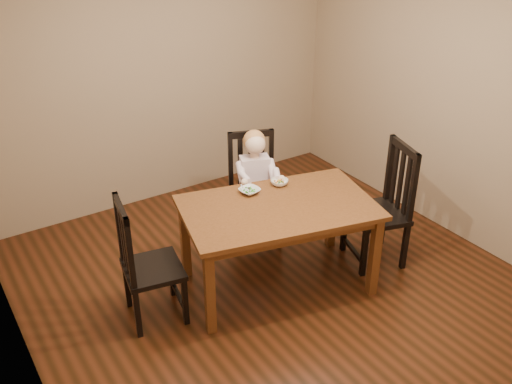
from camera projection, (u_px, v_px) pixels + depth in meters
room at (272, 139)px, 4.39m from camera, size 4.01×4.01×2.71m
dining_table at (278, 215)px, 4.67m from camera, size 1.73×1.27×0.78m
chair_child at (254, 190)px, 5.45m from camera, size 0.58×0.57×1.06m
chair_left at (145, 264)px, 4.38m from camera, size 0.51×0.53×1.06m
chair_right at (383, 207)px, 5.09m from camera, size 0.59×0.60×1.13m
toddler at (255, 178)px, 5.32m from camera, size 0.49×0.54×0.61m
bowl_peas at (250, 191)px, 4.81m from camera, size 0.19×0.19×0.04m
bowl_veg at (279, 182)px, 4.94m from camera, size 0.19×0.19×0.05m
fork at (246, 190)px, 4.77m from camera, size 0.04×0.13×0.05m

